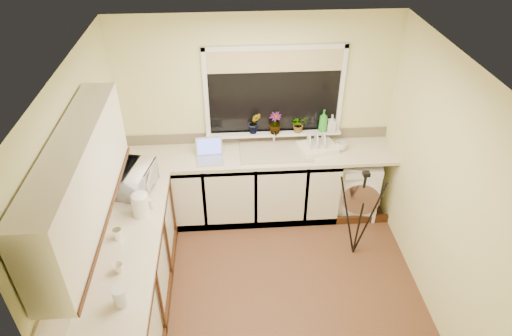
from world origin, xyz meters
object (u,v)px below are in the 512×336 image
Objects in this scene: dish_rack at (317,148)px; washing_machine at (356,184)px; cup_left at (118,268)px; plant_c at (275,123)px; cup_back at (341,146)px; glass_jug at (120,297)px; laptop at (210,154)px; tripod at (359,215)px; plant_b at (254,123)px; plant_d at (299,124)px; steel_jar at (118,234)px; microwave at (135,179)px; soap_bottle_green at (323,121)px; kettle at (141,205)px; soap_bottle_clear at (332,123)px.

washing_machine is at bearing -15.80° from dish_rack.
dish_rack is 4.71× the size of cup_left.
cup_back is at bearing -14.54° from plant_c.
glass_jug is at bearing -126.50° from washing_machine.
laptop reaches higher than cup_back.
tripod is at bearing -49.94° from plant_c.
plant_b is (-1.07, 1.00, 0.62)m from tripod.
steel_jar is at bearing -140.45° from plant_d.
microwave is at bearing 93.78° from glass_jug.
glass_jug is (-0.66, -2.00, 0.02)m from laptop.
laptop is 0.28× the size of tripod.
tripod reaches higher than steel_jar.
glass_jug is 0.79× the size of plant_d.
soap_bottle_green is at bearing 42.93° from cup_left.
plant_b reaches higher than cup_back.
plant_c reaches higher than plant_d.
steel_jar is (-0.17, -0.33, -0.06)m from kettle.
plant_d is (0.53, -0.01, -0.03)m from plant_b.
tripod is 1.59m from plant_b.
tripod reaches higher than laptop.
kettle is 0.52× the size of dish_rack.
cup_left is at bearing -166.06° from microwave.
microwave is 1.86× the size of plant_c.
plant_b is 0.98× the size of soap_bottle_green.
tripod is at bearing -80.50° from dish_rack.
plant_b reaches higher than glass_jug.
plant_d reaches higher than tripod.
plant_d reaches higher than washing_machine.
kettle is at bearing -148.80° from soap_bottle_green.
soap_bottle_clear is (-0.15, 0.98, 0.59)m from tripod.
plant_c is 1.24× the size of soap_bottle_clear.
washing_machine is 2.84× the size of plant_b.
plant_d is at bearing 35.54° from kettle.
washing_machine is at bearing -16.18° from plant_d.
washing_machine is at bearing 22.44° from kettle.
plant_b is 1.28× the size of soap_bottle_clear.
microwave is at bearing 85.52° from steel_jar.
soap_bottle_green is at bearing 35.40° from steel_jar.
plant_b reaches higher than washing_machine.
laptop is 1.57× the size of plant_d.
tripod is 1.16m from soap_bottle_clear.
tripod reaches higher than cup_back.
dish_rack is (1.91, 1.02, -0.08)m from kettle.
laptop is at bearing -177.43° from cup_back.
dish_rack is at bearing -20.33° from plant_c.
laptop reaches higher than dish_rack.
soap_bottle_green is at bearing 48.57° from glass_jug.
laptop is at bearing -168.78° from soap_bottle_green.
soap_bottle_clear is (0.19, 0.18, 0.22)m from dish_rack.
washing_machine is at bearing -1.16° from laptop.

